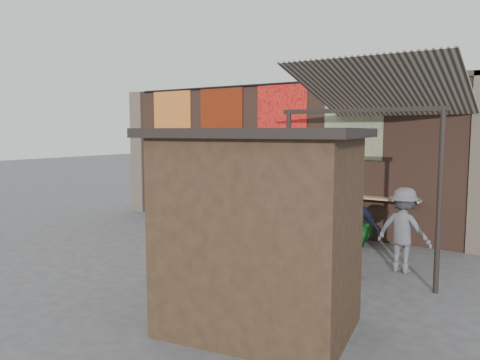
{
  "coord_description": "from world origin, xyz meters",
  "views": [
    {
      "loc": [
        6.3,
        -8.8,
        2.72
      ],
      "look_at": [
        -0.21,
        1.2,
        1.46
      ],
      "focal_mm": 35.0,
      "sensor_mm": 36.0,
      "label": 1
    }
  ],
  "objects_px": {
    "market_stall": "(260,235)",
    "scooter_stool_8": "(339,228)",
    "scooter_stool_9": "(364,231)",
    "shopper_navy": "(351,230)",
    "scooter_stool_5": "(277,220)",
    "shopper_tan": "(329,212)",
    "scooter_stool_4": "(255,217)",
    "scooter_stool_0": "(190,210)",
    "scooter_stool_6": "(297,222)",
    "shelf_box": "(239,182)",
    "diner_left": "(163,190)",
    "scooter_stool_7": "(318,222)",
    "shopper_grey": "(404,230)",
    "scooter_stool_3": "(241,213)",
    "scooter_stool_2": "(224,211)",
    "diner_right": "(226,194)",
    "scooter_stool_1": "(207,211)"
  },
  "relations": [
    {
      "from": "scooter_stool_1",
      "to": "scooter_stool_2",
      "type": "bearing_deg",
      "value": 4.42
    },
    {
      "from": "scooter_stool_2",
      "to": "shelf_box",
      "type": "bearing_deg",
      "value": 41.32
    },
    {
      "from": "market_stall",
      "to": "shopper_tan",
      "type": "bearing_deg",
      "value": 92.18
    },
    {
      "from": "shopper_grey",
      "to": "scooter_stool_0",
      "type": "bearing_deg",
      "value": -4.73
    },
    {
      "from": "scooter_stool_0",
      "to": "scooter_stool_8",
      "type": "xyz_separation_m",
      "value": [
        4.68,
        0.04,
        -0.0
      ]
    },
    {
      "from": "shopper_tan",
      "to": "market_stall",
      "type": "distance_m",
      "value": 4.67
    },
    {
      "from": "shelf_box",
      "to": "scooter_stool_6",
      "type": "distance_m",
      "value": 2.22
    },
    {
      "from": "scooter_stool_8",
      "to": "shelf_box",
      "type": "bearing_deg",
      "value": 174.37
    },
    {
      "from": "scooter_stool_1",
      "to": "shopper_tan",
      "type": "xyz_separation_m",
      "value": [
        4.15,
        -0.84,
        0.49
      ]
    },
    {
      "from": "diner_left",
      "to": "diner_right",
      "type": "height_order",
      "value": "diner_right"
    },
    {
      "from": "diner_left",
      "to": "shopper_grey",
      "type": "relative_size",
      "value": 1.07
    },
    {
      "from": "shelf_box",
      "to": "scooter_stool_0",
      "type": "bearing_deg",
      "value": -167.17
    },
    {
      "from": "scooter_stool_1",
      "to": "scooter_stool_2",
      "type": "relative_size",
      "value": 0.93
    },
    {
      "from": "scooter_stool_5",
      "to": "shopper_tan",
      "type": "bearing_deg",
      "value": -24.45
    },
    {
      "from": "scooter_stool_0",
      "to": "scooter_stool_5",
      "type": "distance_m",
      "value": 2.97
    },
    {
      "from": "scooter_stool_0",
      "to": "shopper_tan",
      "type": "relative_size",
      "value": 0.42
    },
    {
      "from": "scooter_stool_3",
      "to": "scooter_stool_5",
      "type": "xyz_separation_m",
      "value": [
        1.2,
        -0.07,
        -0.05
      ]
    },
    {
      "from": "scooter_stool_4",
      "to": "scooter_stool_5",
      "type": "relative_size",
      "value": 1.0
    },
    {
      "from": "scooter_stool_1",
      "to": "scooter_stool_7",
      "type": "distance_m",
      "value": 3.49
    },
    {
      "from": "market_stall",
      "to": "scooter_stool_8",
      "type": "bearing_deg",
      "value": 91.49
    },
    {
      "from": "shelf_box",
      "to": "scooter_stool_1",
      "type": "height_order",
      "value": "shelf_box"
    },
    {
      "from": "shelf_box",
      "to": "scooter_stool_7",
      "type": "bearing_deg",
      "value": -5.79
    },
    {
      "from": "scooter_stool_0",
      "to": "scooter_stool_4",
      "type": "distance_m",
      "value": 2.31
    },
    {
      "from": "scooter_stool_8",
      "to": "scooter_stool_4",
      "type": "bearing_deg",
      "value": -179.13
    },
    {
      "from": "shelf_box",
      "to": "scooter_stool_3",
      "type": "relative_size",
      "value": 0.62
    },
    {
      "from": "scooter_stool_8",
      "to": "shopper_grey",
      "type": "xyz_separation_m",
      "value": [
        1.94,
        -1.67,
        0.48
      ]
    },
    {
      "from": "scooter_stool_1",
      "to": "scooter_stool_9",
      "type": "distance_m",
      "value": 4.7
    },
    {
      "from": "scooter_stool_1",
      "to": "scooter_stool_3",
      "type": "height_order",
      "value": "scooter_stool_3"
    },
    {
      "from": "scooter_stool_4",
      "to": "market_stall",
      "type": "relative_size",
      "value": 0.3
    },
    {
      "from": "scooter_stool_6",
      "to": "market_stall",
      "type": "distance_m",
      "value": 5.87
    },
    {
      "from": "scooter_stool_4",
      "to": "shopper_navy",
      "type": "distance_m",
      "value": 4.43
    },
    {
      "from": "scooter_stool_4",
      "to": "scooter_stool_6",
      "type": "bearing_deg",
      "value": 1.0
    },
    {
      "from": "shopper_grey",
      "to": "scooter_stool_1",
      "type": "bearing_deg",
      "value": -6.36
    },
    {
      "from": "scooter_stool_9",
      "to": "diner_left",
      "type": "xyz_separation_m",
      "value": [
        -6.4,
        0.05,
        0.54
      ]
    },
    {
      "from": "diner_right",
      "to": "market_stall",
      "type": "xyz_separation_m",
      "value": [
        4.31,
        -5.43,
        0.4
      ]
    },
    {
      "from": "scooter_stool_0",
      "to": "scooter_stool_5",
      "type": "bearing_deg",
      "value": 0.08
    },
    {
      "from": "diner_left",
      "to": "shopper_navy",
      "type": "relative_size",
      "value": 0.98
    },
    {
      "from": "scooter_stool_5",
      "to": "shopper_navy",
      "type": "distance_m",
      "value": 3.91
    },
    {
      "from": "scooter_stool_5",
      "to": "diner_right",
      "type": "height_order",
      "value": "diner_right"
    },
    {
      "from": "scooter_stool_1",
      "to": "scooter_stool_7",
      "type": "relative_size",
      "value": 0.93
    },
    {
      "from": "scooter_stool_4",
      "to": "market_stall",
      "type": "xyz_separation_m",
      "value": [
        3.32,
        -5.38,
        0.94
      ]
    },
    {
      "from": "scooter_stool_2",
      "to": "diner_right",
      "type": "distance_m",
      "value": 0.51
    },
    {
      "from": "shelf_box",
      "to": "scooter_stool_2",
      "type": "bearing_deg",
      "value": -138.68
    },
    {
      "from": "shelf_box",
      "to": "diner_left",
      "type": "relative_size",
      "value": 0.31
    },
    {
      "from": "scooter_stool_9",
      "to": "shopper_navy",
      "type": "relative_size",
      "value": 0.4
    },
    {
      "from": "scooter_stool_9",
      "to": "shopper_grey",
      "type": "distance_m",
      "value": 2.14
    },
    {
      "from": "diner_left",
      "to": "scooter_stool_6",
      "type": "bearing_deg",
      "value": -16.41
    },
    {
      "from": "scooter_stool_7",
      "to": "shopper_navy",
      "type": "distance_m",
      "value": 3.21
    },
    {
      "from": "scooter_stool_3",
      "to": "market_stall",
      "type": "xyz_separation_m",
      "value": [
        3.85,
        -5.46,
        0.9
      ]
    },
    {
      "from": "scooter_stool_2",
      "to": "scooter_stool_7",
      "type": "relative_size",
      "value": 1.01
    }
  ]
}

